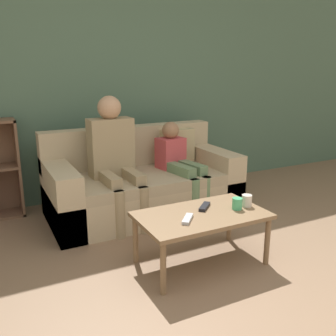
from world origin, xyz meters
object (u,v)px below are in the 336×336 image
tv_remote_0 (188,219)px  coffee_table (202,219)px  couch (142,185)px  person_child (179,161)px  cup_far (247,201)px  person_adult (114,151)px  tv_remote_1 (205,207)px  cup_near (237,204)px

tv_remote_0 → coffee_table: bearing=64.1°
couch → tv_remote_0: couch is taller
person_child → cup_far: (0.01, -1.05, -0.07)m
person_adult → person_child: size_ratio=1.31×
person_child → person_adult: bearing=165.7°
couch → coffee_table: couch is taller
couch → tv_remote_0: 1.23m
coffee_table → tv_remote_0: (-0.15, -0.06, 0.05)m
couch → tv_remote_1: size_ratio=11.62×
cup_near → tv_remote_0: 0.43m
coffee_table → person_child: (0.37, 1.02, 0.16)m
coffee_table → cup_far: bearing=-4.5°
couch → cup_far: 1.24m
cup_far → tv_remote_0: (-0.53, -0.03, -0.03)m
coffee_table → person_adult: bearing=104.6°
couch → coffee_table: (-0.03, -1.15, 0.07)m
couch → coffee_table: size_ratio=1.96×
couch → person_adult: size_ratio=1.56×
person_child → tv_remote_1: 0.99m
cup_far → tv_remote_0: size_ratio=0.56×
coffee_table → tv_remote_1: bearing=47.2°
coffee_table → person_child: person_child is taller
cup_near → cup_far: 0.10m
coffee_table → cup_far: (0.38, -0.03, 0.09)m
cup_near → cup_far: size_ratio=0.97×
cup_near → tv_remote_1: bearing=147.2°
coffee_table → tv_remote_0: tv_remote_0 is taller
cup_near → tv_remote_1: 0.24m
tv_remote_1 → tv_remote_0: bearing=-101.1°
person_child → cup_far: 1.05m
cup_far → tv_remote_1: cup_far is taller
cup_far → person_adult: bearing=120.8°
cup_near → cup_far: bearing=9.5°
tv_remote_0 → person_adult: bearing=137.7°
cup_near → tv_remote_1: (-0.20, 0.13, -0.03)m
couch → coffee_table: 1.15m
coffee_table → person_child: 1.09m
couch → tv_remote_0: size_ratio=11.38×
person_adult → cup_near: (0.56, -1.12, -0.23)m
tv_remote_1 → person_child: bearing=119.0°
cup_far → coffee_table: bearing=175.5°
coffee_table → cup_far: 0.39m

